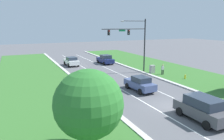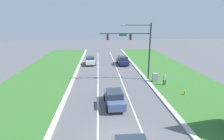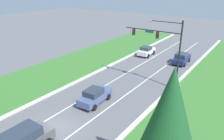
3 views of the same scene
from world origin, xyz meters
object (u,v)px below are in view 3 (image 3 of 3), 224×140
(utility_cabinet, at_px, (176,90))
(fire_hydrant, at_px, (178,118))
(navy_sedan, at_px, (181,58))
(pedestrian, at_px, (179,95))
(traffic_signal_mast, at_px, (164,43))
(white_sedan, at_px, (146,51))
(conifer_near_right_tree, at_px, (169,120))
(slate_blue_sedan, at_px, (95,96))

(utility_cabinet, bearing_deg, fire_hydrant, -67.54)
(navy_sedan, relative_size, fire_hydrant, 6.74)
(navy_sedan, height_order, pedestrian, navy_sedan)
(utility_cabinet, height_order, fire_hydrant, utility_cabinet)
(fire_hydrant, bearing_deg, navy_sedan, 107.90)
(navy_sedan, height_order, fire_hydrant, navy_sedan)
(traffic_signal_mast, relative_size, navy_sedan, 1.82)
(navy_sedan, xyz_separation_m, pedestrian, (4.11, -13.07, 0.06))
(fire_hydrant, bearing_deg, pedestrian, 109.55)
(utility_cabinet, bearing_deg, white_sedan, 129.82)
(utility_cabinet, height_order, pedestrian, pedestrian)
(white_sedan, height_order, navy_sedan, navy_sedan)
(navy_sedan, bearing_deg, conifer_near_right_tree, -76.44)
(slate_blue_sedan, relative_size, conifer_near_right_tree, 0.53)
(traffic_signal_mast, bearing_deg, utility_cabinet, -29.77)
(utility_cabinet, relative_size, conifer_near_right_tree, 0.16)
(white_sedan, xyz_separation_m, navy_sedan, (6.78, -0.52, 0.00))
(utility_cabinet, bearing_deg, conifer_near_right_tree, -73.67)
(white_sedan, bearing_deg, traffic_signal_mast, -57.70)
(white_sedan, distance_m, pedestrian, 17.42)
(fire_hydrant, xyz_separation_m, conifer_near_right_tree, (1.71, -7.93, 4.88))
(utility_cabinet, relative_size, pedestrian, 0.81)
(traffic_signal_mast, relative_size, fire_hydrant, 12.28)
(traffic_signal_mast, xyz_separation_m, slate_blue_sedan, (-4.06, -8.59, -4.80))
(slate_blue_sedan, height_order, white_sedan, slate_blue_sedan)
(traffic_signal_mast, xyz_separation_m, white_sedan, (-7.40, 10.54, -4.80))
(slate_blue_sedan, relative_size, utility_cabinet, 3.30)
(traffic_signal_mast, height_order, navy_sedan, traffic_signal_mast)
(white_sedan, bearing_deg, pedestrian, -54.09)
(fire_hydrant, distance_m, conifer_near_right_tree, 9.47)
(white_sedan, relative_size, fire_hydrant, 6.18)
(white_sedan, xyz_separation_m, conifer_near_right_tree, (13.86, -25.08, 4.35))
(traffic_signal_mast, distance_m, pedestrian, 6.63)
(fire_hydrant, bearing_deg, white_sedan, 125.32)
(navy_sedan, bearing_deg, slate_blue_sedan, -103.02)
(navy_sedan, bearing_deg, utility_cabinet, -76.73)
(pedestrian, bearing_deg, navy_sedan, -76.41)
(white_sedan, relative_size, pedestrian, 2.56)
(pedestrian, bearing_deg, utility_cabinet, -65.18)
(white_sedan, relative_size, conifer_near_right_tree, 0.51)
(white_sedan, relative_size, navy_sedan, 0.92)
(pedestrian, xyz_separation_m, fire_hydrant, (1.26, -3.55, -0.59))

